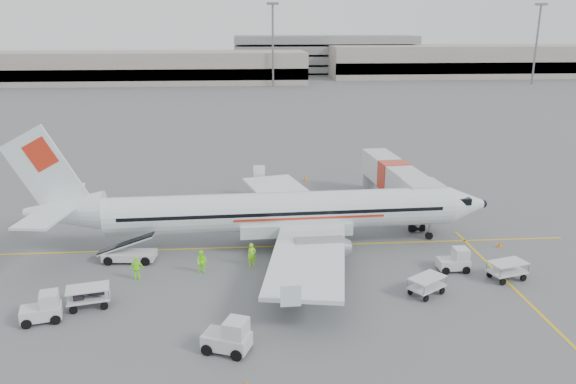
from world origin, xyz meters
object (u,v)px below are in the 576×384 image
jet_bridge (393,186)px  tug_aft (41,308)px  aircraft (282,186)px  tug_fore (454,260)px  belt_loader (129,244)px  tug_mid (226,335)px

jet_bridge → tug_aft: 31.87m
jet_bridge → tug_aft: size_ratio=7.53×
aircraft → tug_aft: aircraft is taller
tug_fore → aircraft: bearing=153.8°
aircraft → tug_fore: bearing=-27.6°
belt_loader → tug_mid: bearing=-53.8°
belt_loader → tug_aft: (-3.45, -8.37, -0.47)m
tug_fore → belt_loader: bearing=171.0°
belt_loader → jet_bridge: bearing=30.8°
jet_bridge → belt_loader: 24.57m
tug_mid → jet_bridge: bearing=78.7°
tug_mid → tug_fore: bearing=51.6°
tug_aft → tug_fore: bearing=-3.6°
tug_fore → tug_mid: bearing=-150.7°
jet_bridge → tug_aft: jet_bridge is taller
tug_mid → tug_aft: (-10.79, 3.96, -0.07)m
aircraft → tug_mid: size_ratio=14.36×
aircraft → belt_loader: size_ratio=7.08×
belt_loader → tug_fore: belt_loader is taller
belt_loader → tug_aft: belt_loader is taller
tug_mid → tug_aft: tug_mid is taller
jet_bridge → tug_fore: jet_bridge is taller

